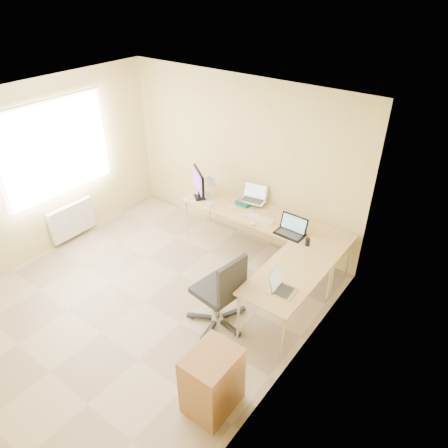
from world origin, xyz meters
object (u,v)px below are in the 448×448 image
Objects in this scene: water_bottle at (200,189)px; desk_fan at (212,183)px; desk_return at (286,298)px; mug at (209,205)px; monitor at (199,184)px; laptop_center at (253,194)px; keyboard at (260,219)px; office_chair at (217,291)px; desk_main at (262,236)px; laptop_return at (284,284)px; laptop_black at (290,227)px; cabinet at (212,382)px.

water_bottle is 1.13× the size of desk_fan.
desk_fan is at bearing 150.27° from desk_return.
desk_return is 12.99× the size of mug.
monitor is 1.42× the size of laptop_center.
laptop_center is (-1.31, 1.20, 0.54)m from desk_return.
monitor reaches higher than keyboard.
water_bottle is at bearing -89.34° from desk_fan.
desk_main is at bearing 109.13° from office_chair.
laptop_black is at bearing 21.47° from laptop_return.
laptop_center is at bearing 46.18° from mug.
laptop_center is 0.36× the size of office_chair.
desk_return is 0.56m from laptop_return.
laptop_return is (0.52, -1.08, -0.02)m from laptop_black.
office_chair is (-0.67, -0.53, 0.14)m from desk_return.
laptop_center is at bearing 21.34° from water_bottle.
laptop_black is 1.40m from office_chair.
laptop_center is 0.86m from water_bottle.
mug is (-0.48, -0.50, -0.13)m from laptop_center.
laptop_black is at bearing -12.89° from desk_fan.
laptop_return is (2.20, -1.18, -0.02)m from water_bottle.
desk_fan is at bearing 126.53° from monitor.
office_chair is at bearing -49.75° from desk_fan.
monitor is at bearing 131.93° from cabinet.
water_bottle is 0.25× the size of office_chair.
laptop_black is 4.06× the size of mug.
keyboard is 0.84m from mug.
office_chair is at bearing -78.74° from desk_main.
water_bottle is at bearing -168.81° from laptop_center.
mug reaches higher than cabinet.
office_chair reaches higher than cabinet.
laptop_center is at bearing 39.19° from laptop_return.
laptop_center is at bearing 156.81° from laptop_black.
mug is 0.30× the size of laptop_return.
laptop_center reaches higher than mug.
keyboard is 1.29× the size of laptop_return.
cabinet is (1.80, -2.21, -0.42)m from mug.
desk_fan is 3.47m from cabinet.
desk_main is 2.69m from cabinet.
laptop_center is 1.17× the size of laptop_return.
keyboard is at bearing 109.60° from office_chair.
office_chair is (1.43, -1.40, -0.47)m from monitor.
laptop_center is 0.91× the size of keyboard.
cabinet reaches higher than desk_main.
desk_fan is (-1.14, 0.32, 0.11)m from keyboard.
desk_main is 3.51× the size of cabinet.
keyboard is 1.14m from water_bottle.
mug is (-1.36, -0.09, -0.08)m from laptop_black.
desk_return is at bearing 90.73° from cabinet.
laptop_return is at bearing -50.96° from keyboard.
laptop_black is at bearing -12.37° from keyboard.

